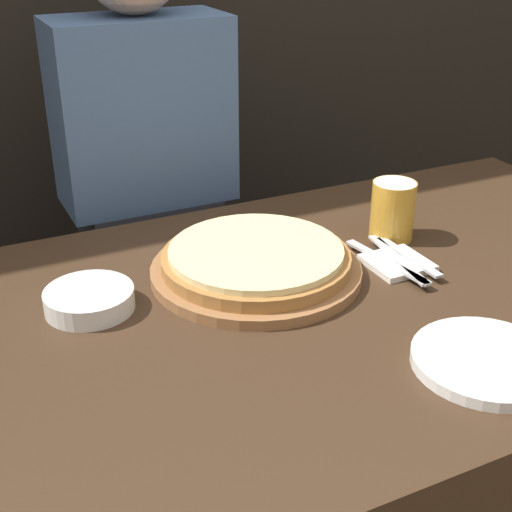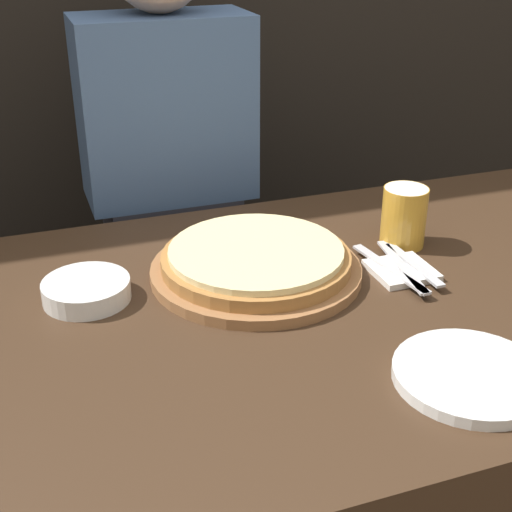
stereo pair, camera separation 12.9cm
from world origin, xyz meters
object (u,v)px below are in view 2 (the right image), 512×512
object	(u,v)px
beer_glass	(404,214)
pizza_on_board	(256,263)
side_bowl	(86,290)
diner_person	(171,207)
dinner_knife	(402,266)
spoon	(414,264)
dinner_plate	(470,376)
fork	(390,268)

from	to	relation	value
beer_glass	pizza_on_board	bearing A→B (deg)	-174.96
side_bowl	diner_person	distance (m)	0.56
beer_glass	dinner_knife	distance (m)	0.14
beer_glass	spoon	world-z (taller)	beer_glass
dinner_knife	spoon	distance (m)	0.02
spoon	beer_glass	bearing A→B (deg)	70.94
dinner_plate	spoon	world-z (taller)	dinner_plate
dinner_knife	diner_person	xyz separation A→B (m)	(-0.30, 0.59, -0.07)
diner_person	spoon	bearing A→B (deg)	-61.00
dinner_plate	dinner_knife	xyz separation A→B (m)	(0.07, 0.32, 0.01)
pizza_on_board	diner_person	size ratio (longest dim) A/B	0.30
beer_glass	fork	size ratio (longest dim) A/B	0.56
beer_glass	spoon	size ratio (longest dim) A/B	0.66
side_bowl	diner_person	size ratio (longest dim) A/B	0.12
dinner_knife	beer_glass	bearing A→B (deg)	60.24
pizza_on_board	side_bowl	world-z (taller)	pizza_on_board
beer_glass	side_bowl	bearing A→B (deg)	-178.71
dinner_plate	diner_person	size ratio (longest dim) A/B	0.17
dinner_plate	spoon	bearing A→B (deg)	72.92
dinner_plate	side_bowl	xyz separation A→B (m)	(-0.49, 0.42, 0.01)
beer_glass	side_bowl	size ratio (longest dim) A/B	0.80
dinner_knife	spoon	bearing A→B (deg)	-0.00
side_bowl	diner_person	xyz separation A→B (m)	(0.26, 0.49, -0.07)
beer_glass	dinner_plate	world-z (taller)	beer_glass
spoon	fork	bearing A→B (deg)	180.00
dinner_plate	dinner_knife	distance (m)	0.33
dinner_plate	fork	bearing A→B (deg)	81.29
dinner_knife	diner_person	distance (m)	0.66
spoon	diner_person	xyz separation A→B (m)	(-0.33, 0.59, -0.07)
spoon	side_bowl	bearing A→B (deg)	170.68
side_bowl	diner_person	bearing A→B (deg)	61.88
pizza_on_board	side_bowl	size ratio (longest dim) A/B	2.56
pizza_on_board	spoon	xyz separation A→B (m)	(0.28, -0.08, -0.01)
dinner_plate	fork	size ratio (longest dim) A/B	1.04
fork	beer_glass	bearing A→B (deg)	51.40
beer_glass	dinner_knife	world-z (taller)	beer_glass
pizza_on_board	fork	distance (m)	0.25
fork	diner_person	distance (m)	0.65
dinner_knife	spoon	xyz separation A→B (m)	(0.02, -0.00, 0.00)
beer_glass	dinner_plate	xyz separation A→B (m)	(-0.14, -0.44, -0.06)
fork	dinner_plate	bearing A→B (deg)	-98.71
pizza_on_board	dinner_knife	world-z (taller)	pizza_on_board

